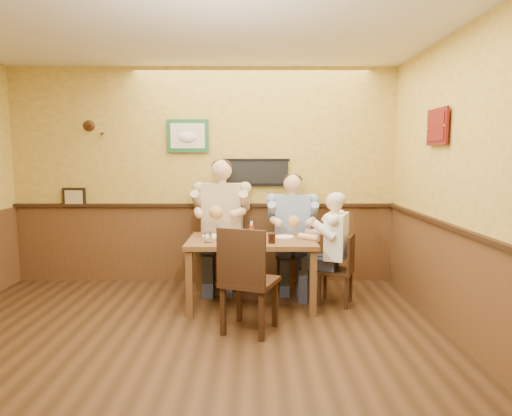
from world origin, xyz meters
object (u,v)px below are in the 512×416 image
at_px(chair_right_end, 336,269).
at_px(water_glass_left, 208,237).
at_px(chair_near_side, 250,279).
at_px(cola_tumbler, 272,239).
at_px(pepper_shaker, 229,235).
at_px(dining_table, 251,247).
at_px(diner_white_elder, 336,254).
at_px(chair_back_left, 223,248).
at_px(chair_back_right, 292,252).
at_px(diner_tan_shirt, 222,231).
at_px(salt_shaker, 234,235).
at_px(diner_blue_polo, 292,237).
at_px(water_glass_mid, 262,238).
at_px(hot_sauce_bottle, 251,232).

bearing_deg(chair_right_end, water_glass_left, -60.27).
relative_size(chair_near_side, cola_tumbler, 10.18).
bearing_deg(water_glass_left, pepper_shaker, 39.83).
height_order(dining_table, diner_white_elder, diner_white_elder).
bearing_deg(chair_back_left, cola_tumbler, -53.75).
xyz_separation_m(dining_table, water_glass_left, (-0.46, -0.20, 0.15)).
xyz_separation_m(diner_white_elder, pepper_shaker, (-1.20, -0.05, 0.23)).
relative_size(dining_table, chair_back_right, 1.54).
relative_size(diner_tan_shirt, water_glass_left, 12.25).
distance_m(chair_back_right, salt_shaker, 1.03).
bearing_deg(diner_tan_shirt, chair_right_end, -22.51).
xyz_separation_m(diner_blue_polo, cola_tumbler, (-0.29, -0.94, 0.15)).
relative_size(chair_near_side, pepper_shaker, 11.27).
height_order(diner_blue_polo, water_glass_mid, diner_blue_polo).
xyz_separation_m(diner_blue_polo, water_glass_mid, (-0.40, -0.92, 0.16)).
relative_size(chair_back_left, cola_tumbler, 10.18).
xyz_separation_m(diner_white_elder, hot_sauce_bottle, (-0.95, -0.10, 0.28)).
height_order(dining_table, water_glass_left, water_glass_left).
height_order(water_glass_left, water_glass_mid, water_glass_left).
bearing_deg(chair_near_side, diner_tan_shirt, -54.79).
xyz_separation_m(water_glass_mid, cola_tumbler, (0.10, -0.02, -0.00)).
xyz_separation_m(diner_tan_shirt, water_glass_left, (-0.09, -0.88, 0.08)).
relative_size(water_glass_left, salt_shaker, 1.39).
xyz_separation_m(chair_back_right, diner_white_elder, (0.44, -0.66, 0.11)).
xyz_separation_m(chair_back_right, diner_tan_shirt, (-0.88, -0.00, 0.27)).
height_order(chair_back_right, hot_sauce_bottle, hot_sauce_bottle).
distance_m(chair_back_right, diner_white_elder, 0.80).
relative_size(chair_right_end, water_glass_mid, 7.22).
height_order(chair_right_end, diner_tan_shirt, diner_tan_shirt).
xyz_separation_m(chair_back_left, pepper_shaker, (0.12, -0.71, 0.29)).
bearing_deg(dining_table, diner_blue_polo, 53.32).
bearing_deg(diner_white_elder, chair_right_end, 180.00).
bearing_deg(water_glass_mid, chair_back_right, 66.50).
bearing_deg(chair_near_side, chair_right_end, -118.74).
distance_m(dining_table, chair_back_left, 0.79).
bearing_deg(hot_sauce_bottle, dining_table, 90.27).
bearing_deg(dining_table, pepper_shaker, -174.01).
bearing_deg(chair_back_right, water_glass_left, -135.09).
bearing_deg(pepper_shaker, salt_shaker, 38.90).
bearing_deg(chair_back_right, diner_blue_polo, 0.00).
relative_size(chair_back_left, diner_white_elder, 0.90).
xyz_separation_m(dining_table, chair_back_left, (-0.37, 0.68, -0.15)).
relative_size(chair_near_side, diner_tan_shirt, 0.70).
relative_size(dining_table, water_glass_mid, 12.71).
distance_m(dining_table, chair_right_end, 0.98).
bearing_deg(cola_tumbler, chair_back_left, 122.03).
bearing_deg(chair_back_right, pepper_shaker, -134.43).
xyz_separation_m(dining_table, pepper_shaker, (-0.25, -0.03, 0.14)).
distance_m(chair_back_right, diner_blue_polo, 0.19).
xyz_separation_m(chair_back_right, cola_tumbler, (-0.29, -0.94, 0.35)).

